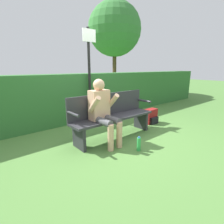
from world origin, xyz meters
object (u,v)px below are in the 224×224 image
person_seated (103,109)px  backpack (151,117)px  signpost (89,70)px  tree (115,30)px  water_bottle (139,144)px  park_bench (112,115)px

person_seated → backpack: person_seated is taller
signpost → tree: tree is taller
water_bottle → signpost: (0.32, 2.04, 1.28)m
water_bottle → signpost: signpost is taller
backpack → person_seated: bearing=-174.4°
person_seated → signpost: 1.63m
park_bench → signpost: (0.24, 1.21, 0.92)m
tree → signpost: bearing=-137.5°
backpack → signpost: 2.05m
park_bench → backpack: (1.39, 0.03, -0.30)m
person_seated → park_bench: bearing=21.1°
park_bench → signpost: 1.53m
person_seated → tree: bearing=47.2°
tree → park_bench: bearing=-131.4°
water_bottle → signpost: 2.43m
tree → water_bottle: bearing=-127.6°
park_bench → signpost: size_ratio=0.80×
water_bottle → tree: size_ratio=0.05×
park_bench → person_seated: bearing=-158.9°
person_seated → water_bottle: 0.94m
water_bottle → tree: 8.20m
tree → person_seated: bearing=-132.8°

